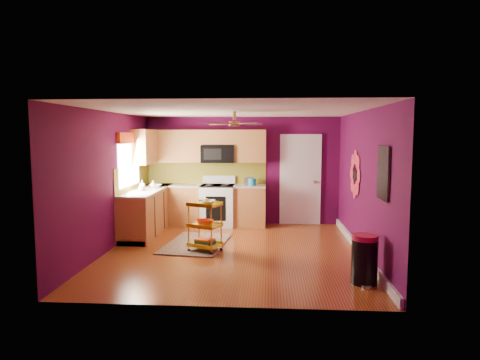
{
  "coord_description": "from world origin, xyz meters",
  "views": [
    {
      "loc": [
        0.63,
        -7.48,
        2.08
      ],
      "look_at": [
        0.09,
        0.4,
        1.25
      ],
      "focal_mm": 32.0,
      "sensor_mm": 36.0,
      "label": 1
    }
  ],
  "objects": [
    {
      "name": "electric_range",
      "position": [
        -0.55,
        2.17,
        0.48
      ],
      "size": [
        0.76,
        0.66,
        1.13
      ],
      "color": "white",
      "rests_on": "ground"
    },
    {
      "name": "counter_cup",
      "position": [
        -1.99,
        1.05,
        0.99
      ],
      "size": [
        0.11,
        0.11,
        0.09
      ],
      "primitive_type": "imported",
      "color": "white",
      "rests_on": "lower_cabinets"
    },
    {
      "name": "panel_door",
      "position": [
        1.35,
        2.47,
        1.02
      ],
      "size": [
        0.95,
        0.11,
        2.15
      ],
      "color": "white",
      "rests_on": "ground"
    },
    {
      "name": "shag_rug",
      "position": [
        -0.76,
        0.46,
        0.01
      ],
      "size": [
        1.24,
        1.83,
        0.02
      ],
      "primitive_type": "cube",
      "rotation": [
        0.0,
        0.0,
        -0.11
      ],
      "color": "black",
      "rests_on": "ground"
    },
    {
      "name": "ground",
      "position": [
        0.0,
        0.0,
        0.0
      ],
      "size": [
        5.0,
        5.0,
        0.0
      ],
      "primitive_type": "plane",
      "color": "maroon",
      "rests_on": "ground"
    },
    {
      "name": "upper_cabinetry",
      "position": [
        -1.24,
        2.17,
        1.8
      ],
      "size": [
        2.8,
        2.3,
        1.26
      ],
      "color": "#9C5C2A",
      "rests_on": "ground"
    },
    {
      "name": "soap_bottle_b",
      "position": [
        -1.88,
        1.57,
        1.02
      ],
      "size": [
        0.13,
        0.13,
        0.16
      ],
      "primitive_type": "imported",
      "color": "white",
      "rests_on": "lower_cabinets"
    },
    {
      "name": "soap_bottle_a",
      "position": [
        -2.0,
        1.16,
        1.05
      ],
      "size": [
        0.09,
        0.1,
        0.21
      ],
      "primitive_type": "imported",
      "color": "#EA3F72",
      "rests_on": "lower_cabinets"
    },
    {
      "name": "rolling_cart",
      "position": [
        -0.5,
        -0.05,
        0.5
      ],
      "size": [
        0.65,
        0.58,
        0.97
      ],
      "color": "yellow",
      "rests_on": "ground"
    },
    {
      "name": "counter_dish",
      "position": [
        -1.85,
        1.66,
        0.97
      ],
      "size": [
        0.27,
        0.27,
        0.07
      ],
      "primitive_type": "imported",
      "color": "white",
      "rests_on": "lower_cabinets"
    },
    {
      "name": "teal_kettle",
      "position": [
        0.24,
        2.14,
        1.02
      ],
      "size": [
        0.18,
        0.18,
        0.21
      ],
      "color": "#1676A5",
      "rests_on": "lower_cabinets"
    },
    {
      "name": "ceiling_fan",
      "position": [
        0.0,
        0.2,
        2.29
      ],
      "size": [
        1.01,
        1.01,
        0.26
      ],
      "color": "#BF8C3F",
      "rests_on": "ground"
    },
    {
      "name": "right_wall_art",
      "position": [
        2.23,
        -0.34,
        1.44
      ],
      "size": [
        0.04,
        2.74,
        1.04
      ],
      "color": "black",
      "rests_on": "ground"
    },
    {
      "name": "toaster",
      "position": [
        0.17,
        2.19,
        1.03
      ],
      "size": [
        0.22,
        0.15,
        0.18
      ],
      "primitive_type": "cube",
      "color": "beige",
      "rests_on": "lower_cabinets"
    },
    {
      "name": "left_window",
      "position": [
        -2.22,
        1.05,
        1.74
      ],
      "size": [
        0.08,
        1.35,
        1.08
      ],
      "color": "white",
      "rests_on": "ground"
    },
    {
      "name": "lower_cabinets",
      "position": [
        -1.35,
        1.82,
        0.43
      ],
      "size": [
        2.81,
        2.31,
        0.94
      ],
      "color": "#9C5C2A",
      "rests_on": "ground"
    },
    {
      "name": "room_envelope",
      "position": [
        0.03,
        0.0,
        1.63
      ],
      "size": [
        4.54,
        5.04,
        2.52
      ],
      "color": "#4E0939",
      "rests_on": "ground"
    },
    {
      "name": "trash_can",
      "position": [
        1.97,
        -1.54,
        0.35
      ],
      "size": [
        0.44,
        0.45,
        0.7
      ],
      "color": "black",
      "rests_on": "ground"
    }
  ]
}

